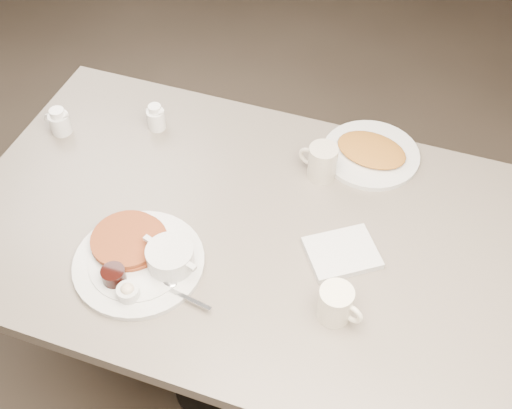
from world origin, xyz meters
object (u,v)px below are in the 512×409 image
(main_plate, at_px, (143,258))
(hash_plate, at_px, (371,153))
(diner_table, at_px, (254,268))
(creamer_right, at_px, (156,118))
(coffee_mug_near, at_px, (336,304))
(coffee_mug_far, at_px, (322,162))
(creamer_left, at_px, (59,122))

(main_plate, xyz_separation_m, hash_plate, (0.43, 0.54, -0.01))
(diner_table, relative_size, creamer_right, 18.75)
(diner_table, height_order, main_plate, main_plate)
(diner_table, height_order, coffee_mug_near, coffee_mug_near)
(coffee_mug_near, xyz_separation_m, creamer_right, (-0.65, 0.44, -0.01))
(main_plate, bearing_deg, hash_plate, 51.17)
(creamer_right, bearing_deg, diner_table, -34.14)
(diner_table, distance_m, coffee_mug_far, 0.34)
(diner_table, relative_size, creamer_left, 16.58)
(diner_table, xyz_separation_m, coffee_mug_near, (0.26, -0.18, 0.22))
(main_plate, bearing_deg, coffee_mug_far, 52.80)
(coffee_mug_near, bearing_deg, coffee_mug_far, 109.70)
(diner_table, xyz_separation_m, creamer_left, (-0.64, 0.16, 0.21))
(main_plate, bearing_deg, creamer_right, 111.41)
(main_plate, relative_size, coffee_mug_far, 3.52)
(coffee_mug_far, distance_m, hash_plate, 0.17)
(creamer_left, xyz_separation_m, creamer_right, (0.25, 0.11, 0.00))
(diner_table, relative_size, coffee_mug_far, 12.82)
(hash_plate, bearing_deg, coffee_mug_near, -86.22)
(main_plate, distance_m, creamer_left, 0.55)
(creamer_right, bearing_deg, coffee_mug_near, -34.28)
(coffee_mug_near, distance_m, hash_plate, 0.53)
(creamer_right, height_order, hash_plate, creamer_right)
(diner_table, bearing_deg, creamer_right, 145.86)
(coffee_mug_far, bearing_deg, creamer_right, 176.66)
(hash_plate, bearing_deg, main_plate, -128.83)
(main_plate, xyz_separation_m, coffee_mug_far, (0.32, 0.42, 0.03))
(coffee_mug_near, distance_m, creamer_right, 0.78)
(creamer_right, relative_size, hash_plate, 0.25)
(coffee_mug_near, relative_size, coffee_mug_far, 1.01)
(diner_table, xyz_separation_m, hash_plate, (0.22, 0.35, 0.18))
(coffee_mug_far, distance_m, creamer_left, 0.76)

